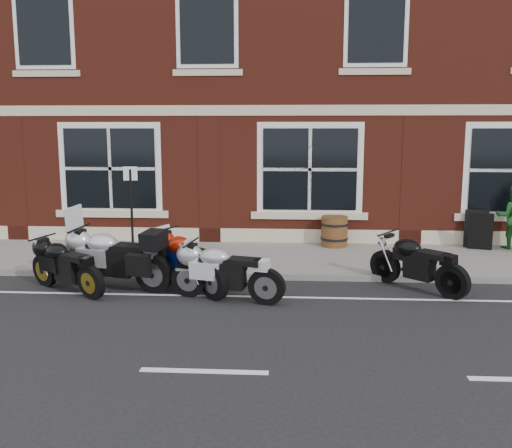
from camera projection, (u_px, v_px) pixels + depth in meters
The scene contains 13 objects.
ground at pixel (230, 300), 9.99m from camera, with size 80.00×80.00×0.00m, color black.
sidewalk at pixel (244, 258), 12.94m from camera, with size 30.00×3.00×0.12m, color slate.
kerb at pixel (238, 276), 11.38m from camera, with size 30.00×0.16×0.12m, color slate.
pub_building at pixel (262, 38), 19.33m from camera, with size 24.00×12.00×12.00m, color maroon.
moto_touring_silver at pixel (113, 255), 10.64m from camera, with size 2.29×0.84×1.54m.
moto_sport_red at pixel (188, 260), 10.51m from camera, with size 1.66×1.69×1.00m.
moto_sport_black at pixel (67, 264), 10.40m from camera, with size 1.75×1.22×0.91m.
moto_sport_silver at pixel (225, 270), 9.89m from camera, with size 2.06×0.68×0.94m.
moto_naked_black at pixel (417, 261), 10.53m from camera, with size 1.53×1.62×0.95m.
pedestrian_right at pixel (512, 217), 13.59m from camera, with size 0.75×0.58×1.53m, color #1B5E22.
a_board_sign at pixel (478, 230), 13.56m from camera, with size 0.55×0.37×0.91m, color black, non-canonical shape.
barrel_planter at pixel (334, 231), 13.89m from camera, with size 0.67×0.67×0.74m.
parking_sign at pixel (132, 208), 12.09m from camera, with size 0.29×0.05×2.06m.
Camera 1 is at (1.06, -9.59, 2.97)m, focal length 40.00 mm.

